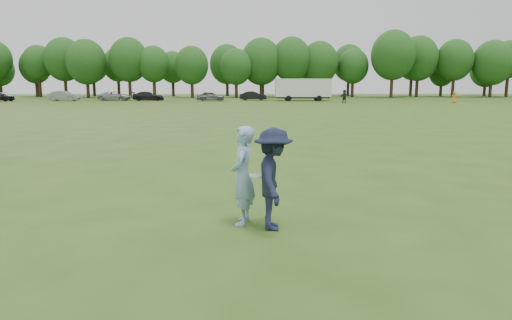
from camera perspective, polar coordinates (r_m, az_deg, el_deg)
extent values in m
plane|color=#2D4B15|center=(8.40, 3.49, -9.01)|extent=(200.00, 200.00, 0.00)
imported|color=#86ACCF|center=(8.66, -1.67, -1.97)|extent=(0.55, 0.75, 1.89)
imported|color=#191F37|center=(8.36, 2.17, -2.37)|extent=(0.75, 1.25, 1.89)
imported|color=orange|center=(65.36, 23.54, 7.20)|extent=(0.85, 0.69, 1.51)
imported|color=#262626|center=(61.06, 10.99, 7.81)|extent=(1.69, 1.15, 1.75)
imported|color=gray|center=(72.39, -22.89, 7.38)|extent=(4.45, 1.75, 1.44)
imported|color=#9E9FA2|center=(71.42, -17.24, 7.64)|extent=(4.92, 2.55, 1.33)
imported|color=black|center=(69.69, -13.32, 7.77)|extent=(4.76, 2.38, 1.33)
imported|color=slate|center=(67.06, -5.70, 7.94)|extent=(4.08, 1.77, 1.37)
imported|color=black|center=(69.23, -0.33, 8.02)|extent=(4.19, 1.86, 1.34)
cone|color=#DB4F0B|center=(58.40, 18.66, 6.70)|extent=(0.28, 0.28, 0.30)
cylinder|color=white|center=(8.34, 0.06, -1.94)|extent=(0.28, 0.28, 0.06)
cube|color=white|center=(67.63, 5.88, 8.98)|extent=(8.00, 2.50, 2.60)
cube|color=black|center=(67.66, 5.86, 7.79)|extent=(7.60, 2.30, 0.25)
cylinder|color=black|center=(66.16, 4.09, 7.69)|extent=(0.80, 0.25, 0.80)
cylinder|color=black|center=(68.65, 3.88, 7.76)|extent=(0.80, 0.25, 0.80)
cylinder|color=black|center=(66.76, 7.89, 7.64)|extent=(0.80, 0.25, 0.80)
cylinder|color=black|center=(69.22, 7.54, 7.72)|extent=(0.80, 0.25, 0.80)
cube|color=#333333|center=(67.21, 2.10, 7.87)|extent=(1.20, 0.15, 0.12)
cylinder|color=#332114|center=(93.30, -25.38, 8.32)|extent=(0.56, 0.56, 3.91)
ellipsoid|color=#1D4316|center=(93.36, -25.58, 10.94)|extent=(5.47, 5.47, 6.29)
cylinder|color=#332114|center=(89.68, -22.69, 8.46)|extent=(0.56, 0.56, 3.83)
ellipsoid|color=#1D4316|center=(89.77, -22.89, 11.51)|extent=(6.75, 6.75, 7.76)
cylinder|color=#332114|center=(85.26, -20.27, 8.39)|extent=(0.56, 0.56, 3.25)
ellipsoid|color=#1D4316|center=(85.32, -20.45, 11.41)|extent=(6.76, 6.76, 7.78)
cylinder|color=#332114|center=(83.70, -15.48, 8.78)|extent=(0.56, 0.56, 3.71)
ellipsoid|color=#1D4316|center=(83.78, -15.63, 11.99)|extent=(6.68, 6.68, 7.68)
cylinder|color=#332114|center=(82.42, -12.58, 8.80)|extent=(0.56, 0.56, 3.46)
ellipsoid|color=#1D4316|center=(82.48, -12.69, 11.62)|extent=(5.49, 5.49, 6.31)
cylinder|color=#332114|center=(81.33, -7.98, 8.82)|extent=(0.56, 0.56, 3.14)
ellipsoid|color=#1D4316|center=(81.38, -8.05, 11.65)|extent=(5.78, 5.78, 6.64)
cylinder|color=#332114|center=(80.63, -2.48, 8.85)|extent=(0.56, 0.56, 3.01)
ellipsoid|color=#1D4316|center=(80.66, -2.50, 11.57)|extent=(5.46, 5.46, 6.28)
cylinder|color=#332114|center=(83.08, 0.64, 8.95)|extent=(0.56, 0.56, 3.23)
ellipsoid|color=#1D4316|center=(83.15, 0.64, 12.20)|extent=(7.29, 7.29, 8.38)
cylinder|color=#332114|center=(83.39, 4.41, 9.11)|extent=(0.56, 0.56, 3.77)
ellipsoid|color=#1D4316|center=(83.48, 4.45, 12.44)|extent=(6.95, 6.95, 8.00)
cylinder|color=#332114|center=(84.68, 7.86, 8.91)|extent=(0.56, 0.56, 3.33)
ellipsoid|color=#1D4316|center=(84.74, 7.93, 11.96)|extent=(6.71, 6.71, 7.71)
cylinder|color=#332114|center=(86.18, 11.95, 8.77)|extent=(0.56, 0.56, 3.22)
ellipsoid|color=#1D4316|center=(86.22, 12.04, 11.40)|extent=(5.54, 5.54, 6.37)
cylinder|color=#332114|center=(85.06, 16.58, 8.89)|extent=(0.56, 0.56, 4.15)
ellipsoid|color=#1D4316|center=(85.19, 16.75, 12.45)|extent=(7.59, 7.59, 8.73)
cylinder|color=#332114|center=(90.36, 19.46, 8.70)|extent=(0.56, 0.56, 3.95)
ellipsoid|color=#1D4316|center=(90.46, 19.64, 11.87)|extent=(7.16, 7.16, 8.24)
cylinder|color=#332114|center=(91.48, 23.39, 8.45)|extent=(0.56, 0.56, 3.90)
ellipsoid|color=#1D4316|center=(91.57, 23.59, 11.39)|extent=(6.49, 6.49, 7.46)
cylinder|color=#332114|center=(93.25, 27.24, 7.95)|extent=(0.56, 0.56, 3.16)
ellipsoid|color=#1D4316|center=(93.30, 27.46, 10.74)|extent=(6.99, 6.99, 8.04)
cylinder|color=#332114|center=(97.51, 28.86, 8.19)|extent=(0.56, 0.56, 4.29)
ellipsoid|color=#1D4316|center=(97.60, 29.09, 10.94)|extent=(6.02, 6.02, 6.93)
cylinder|color=#332114|center=(101.64, -29.26, 7.73)|extent=(0.56, 0.56, 2.73)
cylinder|color=#332114|center=(96.96, -25.71, 8.12)|extent=(0.56, 0.56, 3.25)
ellipsoid|color=#1D4316|center=(97.00, -25.88, 10.50)|extent=(5.68, 5.68, 6.53)
cylinder|color=#332114|center=(96.32, -19.57, 8.62)|extent=(0.56, 0.56, 3.62)
ellipsoid|color=#1D4316|center=(96.37, -19.72, 11.16)|extent=(5.80, 5.80, 6.67)
cylinder|color=#332114|center=(92.35, -16.78, 8.74)|extent=(0.56, 0.56, 3.61)
ellipsoid|color=#1D4316|center=(92.40, -16.90, 11.33)|extent=(5.58, 5.58, 6.42)
cylinder|color=#332114|center=(90.81, -10.31, 8.88)|extent=(0.56, 0.56, 3.29)
ellipsoid|color=#1D4316|center=(90.85, -10.39, 11.34)|extent=(5.30, 5.30, 6.09)
cylinder|color=#332114|center=(91.36, -3.61, 9.02)|extent=(0.56, 0.56, 3.28)
ellipsoid|color=#1D4316|center=(91.42, -3.64, 11.85)|extent=(6.78, 6.78, 7.79)
cylinder|color=#332114|center=(89.88, 0.85, 8.97)|extent=(0.56, 0.56, 3.11)
ellipsoid|color=#1D4316|center=(89.91, 0.86, 11.41)|extent=(5.34, 5.34, 6.14)
cylinder|color=#332114|center=(92.20, 6.75, 9.05)|extent=(0.56, 0.56, 3.50)
ellipsoid|color=#1D4316|center=(92.24, 6.79, 11.40)|extent=(4.82, 4.82, 5.54)
cylinder|color=#332114|center=(94.25, 11.43, 9.03)|extent=(0.56, 0.56, 3.80)
ellipsoid|color=#1D4316|center=(94.32, 11.53, 11.82)|extent=(6.34, 6.34, 7.29)
cylinder|color=#332114|center=(96.06, 18.78, 8.73)|extent=(0.56, 0.56, 3.84)
ellipsoid|color=#1D4316|center=(96.11, 18.91, 11.16)|extent=(5.09, 5.09, 5.86)
cylinder|color=#332114|center=(97.07, 22.09, 8.17)|extent=(0.56, 0.56, 2.58)
ellipsoid|color=#1D4316|center=(97.08, 22.22, 10.14)|extent=(4.86, 4.86, 5.59)
cylinder|color=#332114|center=(102.51, 26.66, 7.91)|extent=(0.56, 0.56, 2.62)
ellipsoid|color=#1D4316|center=(102.53, 26.82, 10.09)|extent=(6.11, 6.11, 7.02)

